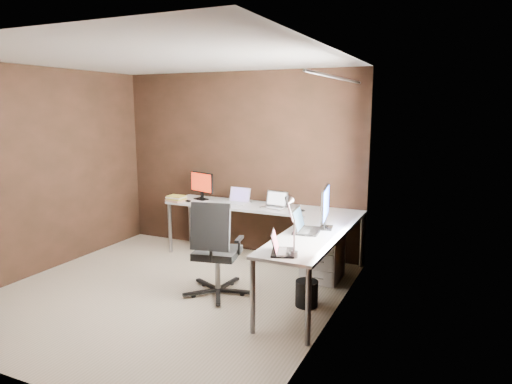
# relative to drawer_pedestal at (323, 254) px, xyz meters

# --- Properties ---
(room) EXTENTS (3.60, 3.60, 2.50)m
(room) POSITION_rel_drawer_pedestal_xyz_m (-1.09, -1.08, 0.98)
(room) COLOR #C5B299
(room) RESTS_ON ground
(desk) EXTENTS (2.65, 2.25, 0.73)m
(desk) POSITION_rel_drawer_pedestal_xyz_m (-0.59, -0.11, 0.38)
(desk) COLOR silver
(desk) RESTS_ON ground
(drawer_pedestal) EXTENTS (0.42, 0.50, 0.60)m
(drawer_pedestal) POSITION_rel_drawer_pedestal_xyz_m (0.00, 0.00, 0.00)
(drawer_pedestal) COLOR silver
(drawer_pedestal) RESTS_ON ground
(monitor_left) EXTENTS (0.43, 0.19, 0.39)m
(monitor_left) POSITION_rel_drawer_pedestal_xyz_m (-1.90, 0.40, 0.65)
(monitor_left) COLOR black
(monitor_left) RESTS_ON desk
(monitor_right) EXTENTS (0.17, 0.55, 0.45)m
(monitor_right) POSITION_rel_drawer_pedestal_xyz_m (0.13, -0.40, 0.69)
(monitor_right) COLOR black
(monitor_right) RESTS_ON desk
(laptop_white) EXTENTS (0.32, 0.23, 0.21)m
(laptop_white) POSITION_rel_drawer_pedestal_xyz_m (-1.31, 0.38, 0.48)
(laptop_white) COLOR silver
(laptop_white) RESTS_ON desk
(laptop_silver) EXTENTS (0.33, 0.25, 0.21)m
(laptop_silver) POSITION_rel_drawer_pedestal_xyz_m (-0.76, 0.34, 0.48)
(laptop_silver) COLOR silver
(laptop_silver) RESTS_ON desk
(laptop_black_big) EXTENTS (0.30, 0.40, 0.25)m
(laptop_black_big) POSITION_rel_drawer_pedestal_xyz_m (-0.04, -0.61, 0.48)
(laptop_black_big) COLOR black
(laptop_black_big) RESTS_ON desk
(laptop_black_small) EXTENTS (0.29, 0.34, 0.20)m
(laptop_black_small) POSITION_rel_drawer_pedestal_xyz_m (0.00, -1.39, 0.47)
(laptop_black_small) COLOR black
(laptop_black_small) RESTS_ON desk
(book_stack) EXTENTS (0.28, 0.25, 0.08)m
(book_stack) POSITION_rel_drawer_pedestal_xyz_m (-2.16, 0.15, 0.47)
(book_stack) COLOR tan
(book_stack) RESTS_ON desk
(mouse_left) EXTENTS (0.09, 0.06, 0.04)m
(mouse_left) POSITION_rel_drawer_pedestal_xyz_m (-1.97, 0.15, 0.45)
(mouse_left) COLOR black
(mouse_left) RESTS_ON desk
(mouse_corner) EXTENTS (0.08, 0.06, 0.03)m
(mouse_corner) POSITION_rel_drawer_pedestal_xyz_m (-0.36, 0.26, 0.45)
(mouse_corner) COLOR black
(mouse_corner) RESTS_ON desk
(desk_lamp) EXTENTS (0.18, 0.20, 0.52)m
(desk_lamp) POSITION_rel_drawer_pedestal_xyz_m (0.09, -1.38, 0.76)
(desk_lamp) COLOR slate
(desk_lamp) RESTS_ON desk
(office_chair) EXTENTS (0.59, 0.61, 1.06)m
(office_chair) POSITION_rel_drawer_pedestal_xyz_m (-0.91, -0.94, 0.01)
(office_chair) COLOR black
(office_chair) RESTS_ON ground
(wastebasket) EXTENTS (0.30, 0.30, 0.27)m
(wastebasket) POSITION_rel_drawer_pedestal_xyz_m (0.07, -0.81, -0.17)
(wastebasket) COLOR black
(wastebasket) RESTS_ON ground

